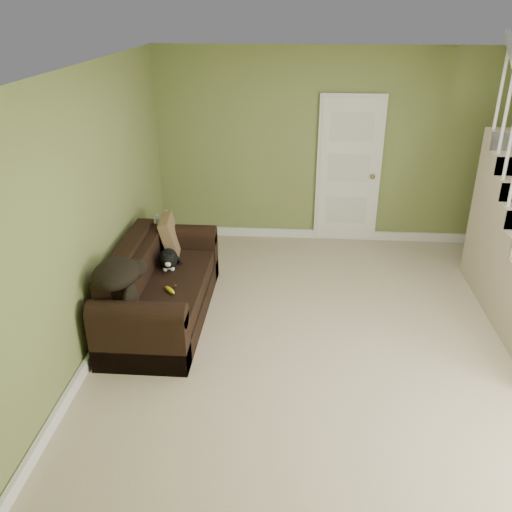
% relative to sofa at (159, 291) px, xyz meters
% --- Properties ---
extents(floor, '(5.00, 5.50, 0.01)m').
position_rel_sofa_xyz_m(floor, '(2.01, -0.45, -0.31)').
color(floor, tan).
rests_on(floor, ground).
extents(ceiling, '(5.00, 5.50, 0.01)m').
position_rel_sofa_xyz_m(ceiling, '(2.01, -0.45, 2.29)').
color(ceiling, white).
rests_on(ceiling, wall_back).
extents(wall_back, '(5.00, 0.04, 2.60)m').
position_rel_sofa_xyz_m(wall_back, '(2.01, 2.30, 0.99)').
color(wall_back, olive).
rests_on(wall_back, floor).
extents(wall_front, '(5.00, 0.04, 2.60)m').
position_rel_sofa_xyz_m(wall_front, '(2.01, -3.20, 0.99)').
color(wall_front, olive).
rests_on(wall_front, floor).
extents(wall_left, '(0.04, 5.50, 2.60)m').
position_rel_sofa_xyz_m(wall_left, '(-0.49, -0.45, 0.99)').
color(wall_left, olive).
rests_on(wall_left, floor).
extents(baseboard_back, '(5.00, 0.04, 0.12)m').
position_rel_sofa_xyz_m(baseboard_back, '(2.01, 2.27, -0.25)').
color(baseboard_back, white).
rests_on(baseboard_back, floor).
extents(baseboard_left, '(0.04, 5.50, 0.12)m').
position_rel_sofa_xyz_m(baseboard_left, '(-0.46, -0.45, -0.25)').
color(baseboard_left, white).
rests_on(baseboard_left, floor).
extents(door, '(0.86, 0.12, 2.02)m').
position_rel_sofa_xyz_m(door, '(2.12, 2.25, 0.70)').
color(door, white).
rests_on(door, floor).
extents(sofa, '(0.89, 2.05, 0.81)m').
position_rel_sofa_xyz_m(sofa, '(0.00, 0.00, 0.00)').
color(sofa, black).
rests_on(sofa, floor).
extents(side_table, '(0.58, 0.58, 0.79)m').
position_rel_sofa_xyz_m(side_table, '(-0.14, 1.03, -0.02)').
color(side_table, black).
rests_on(side_table, floor).
extents(cat, '(0.30, 0.53, 0.26)m').
position_rel_sofa_xyz_m(cat, '(0.05, 0.30, 0.23)').
color(cat, black).
rests_on(cat, sofa).
extents(banana, '(0.15, 0.17, 0.05)m').
position_rel_sofa_xyz_m(banana, '(0.18, -0.25, 0.16)').
color(banana, gold).
rests_on(banana, sofa).
extents(throw_pillow, '(0.28, 0.49, 0.48)m').
position_rel_sofa_xyz_m(throw_pillow, '(-0.02, 0.75, 0.31)').
color(throw_pillow, '#4B301E').
rests_on(throw_pillow, sofa).
extents(throw_blanket, '(0.52, 0.62, 0.22)m').
position_rel_sofa_xyz_m(throw_blanket, '(-0.20, -0.65, 0.53)').
color(throw_blanket, black).
rests_on(throw_blanket, sofa).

